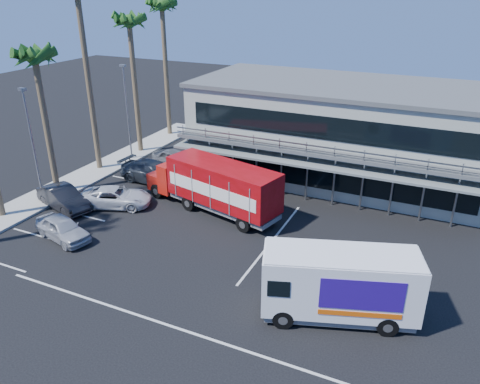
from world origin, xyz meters
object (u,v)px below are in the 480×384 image
at_px(red_truck, 215,185).
at_px(parked_car_b, 63,198).
at_px(white_van, 340,284).
at_px(parked_car_a, 63,228).

bearing_deg(red_truck, parked_car_b, -143.09).
distance_m(red_truck, parked_car_b, 10.41).
height_order(white_van, parked_car_a, white_van).
distance_m(white_van, parked_car_b, 20.02).
bearing_deg(parked_car_a, parked_car_b, 57.72).
distance_m(red_truck, white_van, 12.54).
xyz_separation_m(white_van, parked_car_a, (-16.70, 0.20, -1.10)).
bearing_deg(white_van, parked_car_a, 160.72).
bearing_deg(parked_car_b, parked_car_a, -119.64).
height_order(parked_car_a, parked_car_b, parked_car_b).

